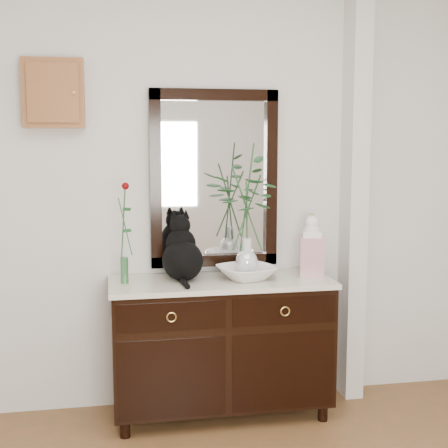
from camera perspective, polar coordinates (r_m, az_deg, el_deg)
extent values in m
cube|color=silver|center=(3.90, -2.39, 2.82)|extent=(3.60, 0.04, 2.70)
cube|color=silver|center=(4.09, 11.81, 2.88)|extent=(0.12, 0.20, 2.70)
cube|color=black|center=(3.85, -0.28, -10.79)|extent=(1.30, 0.50, 0.82)
cube|color=beige|center=(3.75, -0.28, -5.34)|extent=(1.33, 0.52, 0.03)
cube|color=black|center=(3.89, -0.91, 4.14)|extent=(0.80, 0.06, 1.10)
cube|color=white|center=(3.91, -0.94, 4.16)|extent=(0.66, 0.01, 0.96)
cube|color=brown|center=(3.83, -15.31, 11.46)|extent=(0.35, 0.10, 0.40)
imported|color=white|center=(3.75, 2.07, -4.46)|extent=(0.42, 0.42, 0.08)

